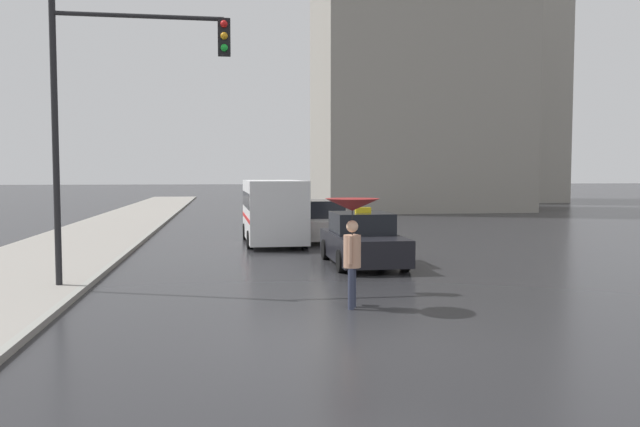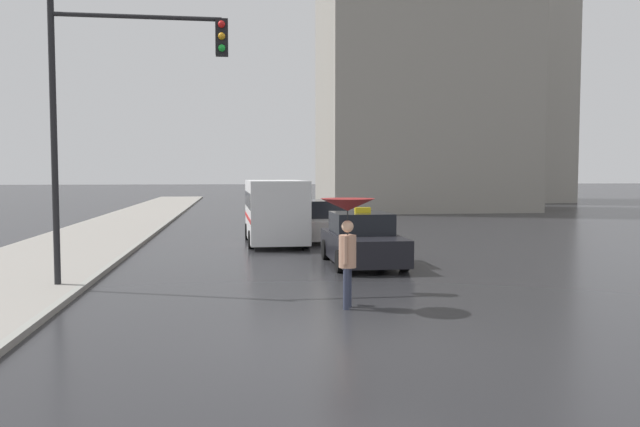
{
  "view_description": "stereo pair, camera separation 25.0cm",
  "coord_description": "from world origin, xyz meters",
  "px_view_note": "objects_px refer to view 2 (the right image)",
  "views": [
    {
      "loc": [
        -2.33,
        -9.05,
        2.56
      ],
      "look_at": [
        0.46,
        9.04,
        1.4
      ],
      "focal_mm": 35.0,
      "sensor_mm": 36.0,
      "label": 1
    },
    {
      "loc": [
        -2.09,
        -9.09,
        2.56
      ],
      "look_at": [
        0.46,
        9.04,
        1.4
      ],
      "focal_mm": 35.0,
      "sensor_mm": 36.0,
      "label": 2
    }
  ],
  "objects_px": {
    "taxi": "(362,241)",
    "sedan_red": "(324,222)",
    "traffic_light": "(121,92)",
    "ambulance_van": "(275,208)",
    "pedestrian_with_umbrella": "(348,221)"
  },
  "relations": [
    {
      "from": "taxi",
      "to": "sedan_red",
      "type": "relative_size",
      "value": 0.86
    },
    {
      "from": "sedan_red",
      "to": "traffic_light",
      "type": "distance_m",
      "value": 12.03
    },
    {
      "from": "pedestrian_with_umbrella",
      "to": "traffic_light",
      "type": "distance_m",
      "value": 5.98
    },
    {
      "from": "ambulance_van",
      "to": "traffic_light",
      "type": "height_order",
      "value": "traffic_light"
    },
    {
      "from": "sedan_red",
      "to": "pedestrian_with_umbrella",
      "type": "bearing_deg",
      "value": 83.74
    },
    {
      "from": "taxi",
      "to": "sedan_red",
      "type": "xyz_separation_m",
      "value": [
        -0.08,
        6.96,
        0.02
      ]
    },
    {
      "from": "pedestrian_with_umbrella",
      "to": "traffic_light",
      "type": "height_order",
      "value": "traffic_light"
    },
    {
      "from": "sedan_red",
      "to": "traffic_light",
      "type": "relative_size",
      "value": 0.75
    },
    {
      "from": "ambulance_van",
      "to": "pedestrian_with_umbrella",
      "type": "bearing_deg",
      "value": 92.23
    },
    {
      "from": "traffic_light",
      "to": "taxi",
      "type": "bearing_deg",
      "value": 25.2
    },
    {
      "from": "taxi",
      "to": "sedan_red",
      "type": "height_order",
      "value": "taxi"
    },
    {
      "from": "pedestrian_with_umbrella",
      "to": "traffic_light",
      "type": "xyz_separation_m",
      "value": [
        -4.57,
        2.77,
        2.7
      ]
    },
    {
      "from": "taxi",
      "to": "sedan_red",
      "type": "distance_m",
      "value": 6.96
    },
    {
      "from": "taxi",
      "to": "traffic_light",
      "type": "distance_m",
      "value": 7.62
    },
    {
      "from": "taxi",
      "to": "traffic_light",
      "type": "xyz_separation_m",
      "value": [
        -6.03,
        -2.84,
        3.7
      ]
    }
  ]
}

